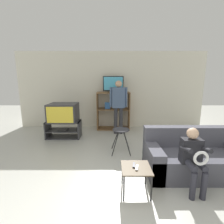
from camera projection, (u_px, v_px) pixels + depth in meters
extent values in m
plane|color=#B7B7AD|center=(109.00, 223.00, 1.91)|extent=(18.00, 18.00, 0.00)
cube|color=silver|center=(111.00, 90.00, 5.63)|extent=(6.40, 0.06, 2.60)
cube|color=#38383D|center=(64.00, 137.00, 4.79)|extent=(0.97, 0.49, 0.02)
cube|color=#38383D|center=(64.00, 130.00, 4.74)|extent=(0.93, 0.49, 0.02)
cube|color=#38383D|center=(63.00, 122.00, 4.69)|extent=(0.97, 0.49, 0.02)
cube|color=#38383D|center=(48.00, 129.00, 4.74)|extent=(0.03, 0.49, 0.48)
cube|color=#38383D|center=(80.00, 129.00, 4.74)|extent=(0.03, 0.49, 0.48)
cube|color=black|center=(63.00, 130.00, 4.68)|extent=(0.24, 0.28, 0.05)
cube|color=#2D2D33|center=(63.00, 113.00, 4.63)|extent=(0.79, 0.65, 0.52)
cube|color=yellow|center=(59.00, 115.00, 4.30)|extent=(0.71, 0.01, 0.44)
cube|color=brown|center=(97.00, 111.00, 5.48)|extent=(0.03, 0.43, 1.26)
cube|color=brown|center=(129.00, 111.00, 5.48)|extent=(0.03, 0.43, 1.26)
cube|color=brown|center=(113.00, 128.00, 5.60)|extent=(1.03, 0.43, 0.03)
cube|color=brown|center=(113.00, 109.00, 5.47)|extent=(1.03, 0.43, 0.03)
cube|color=brown|center=(113.00, 93.00, 5.36)|extent=(1.03, 0.43, 0.03)
cube|color=#3870B7|center=(107.00, 106.00, 5.38)|extent=(0.18, 0.04, 0.22)
cube|color=black|center=(113.00, 91.00, 5.36)|extent=(0.23, 0.20, 0.04)
cube|color=black|center=(113.00, 84.00, 5.31)|extent=(0.67, 0.04, 0.48)
cube|color=#4CB7E0|center=(113.00, 84.00, 5.29)|extent=(0.62, 0.01, 0.43)
cylinder|color=black|center=(115.00, 143.00, 3.62)|extent=(0.18, 0.17, 0.55)
cylinder|color=black|center=(127.00, 143.00, 3.62)|extent=(0.18, 0.17, 0.55)
cylinder|color=black|center=(115.00, 139.00, 3.86)|extent=(0.18, 0.17, 0.55)
cylinder|color=black|center=(126.00, 139.00, 3.86)|extent=(0.18, 0.17, 0.55)
cylinder|color=#333338|center=(121.00, 130.00, 3.69)|extent=(0.38, 0.38, 0.02)
cube|color=brown|center=(136.00, 168.00, 2.37)|extent=(0.43, 0.43, 0.02)
cylinder|color=black|center=(124.00, 189.00, 2.23)|extent=(0.02, 0.02, 0.39)
cylinder|color=black|center=(151.00, 189.00, 2.23)|extent=(0.02, 0.02, 0.39)
cylinder|color=black|center=(122.00, 173.00, 2.60)|extent=(0.02, 0.02, 0.39)
cylinder|color=black|center=(146.00, 173.00, 2.60)|extent=(0.02, 0.02, 0.39)
cube|color=#232328|center=(134.00, 165.00, 2.41)|extent=(0.06, 0.15, 0.02)
cube|color=silver|center=(137.00, 168.00, 2.34)|extent=(0.07, 0.15, 0.02)
cube|color=#4C4C56|center=(194.00, 163.00, 2.90)|extent=(1.71, 0.82, 0.41)
cube|color=#4C4C56|center=(188.00, 136.00, 3.13)|extent=(1.71, 0.20, 0.38)
cube|color=#4C4C56|center=(153.00, 160.00, 2.89)|extent=(0.22, 0.82, 0.53)
cylinder|color=#2D2D33|center=(115.00, 121.00, 5.04)|extent=(0.11, 0.11, 0.82)
cylinder|color=#2D2D33|center=(121.00, 121.00, 5.04)|extent=(0.11, 0.11, 0.82)
cube|color=#475B7A|center=(118.00, 98.00, 4.90)|extent=(0.38, 0.20, 0.62)
cylinder|color=#475B7A|center=(111.00, 97.00, 4.90)|extent=(0.08, 0.08, 0.59)
cylinder|color=#475B7A|center=(126.00, 97.00, 4.90)|extent=(0.08, 0.08, 0.59)
sphere|color=tan|center=(118.00, 84.00, 4.82)|extent=(0.20, 0.20, 0.20)
cylinder|color=#2D2D38|center=(193.00, 186.00, 2.26)|extent=(0.08, 0.08, 0.41)
cylinder|color=#2D2D38|center=(203.00, 186.00, 2.26)|extent=(0.08, 0.08, 0.41)
cylinder|color=#2D2D38|center=(189.00, 164.00, 2.36)|extent=(0.09, 0.30, 0.09)
cylinder|color=#2D2D38|center=(200.00, 164.00, 2.36)|extent=(0.09, 0.30, 0.09)
cube|color=#232328|center=(191.00, 151.00, 2.48)|extent=(0.30, 0.17, 0.38)
cylinder|color=#232328|center=(186.00, 149.00, 2.34)|extent=(0.06, 0.31, 0.14)
cylinder|color=#232328|center=(205.00, 149.00, 2.34)|extent=(0.06, 0.31, 0.14)
sphere|color=#DBAD89|center=(192.00, 133.00, 2.43)|extent=(0.17, 0.17, 0.17)
torus|color=white|center=(201.00, 158.00, 2.20)|extent=(0.21, 0.04, 0.21)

